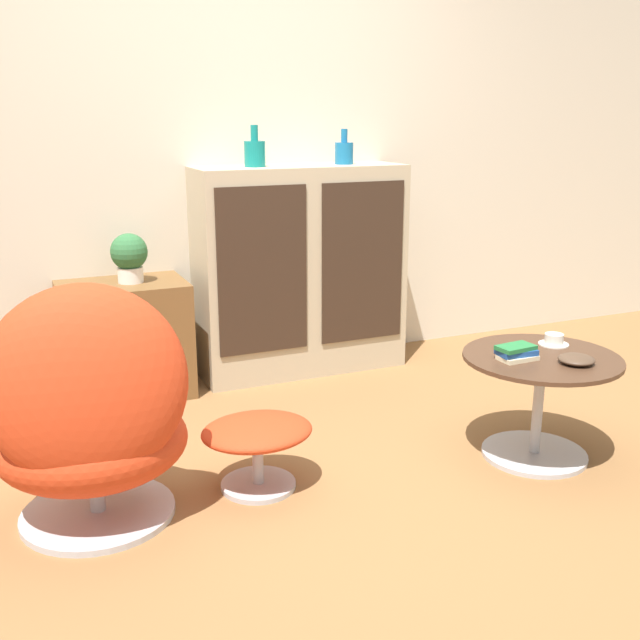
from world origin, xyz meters
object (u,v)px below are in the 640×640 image
object	(u,v)px
vase_leftmost	(255,152)
potted_plant	(129,256)
tv_console	(126,340)
coffee_table	(539,392)
sideboard	(301,270)
bowl	(576,359)
ottoman	(257,438)
egg_chair	(90,417)
vase_inner_left	(344,152)
teacup	(554,341)
book_stack	(517,352)

from	to	relation	value
vase_leftmost	potted_plant	world-z (taller)	vase_leftmost
tv_console	coffee_table	xyz separation A→B (m)	(1.48, -1.45, -0.01)
sideboard	potted_plant	world-z (taller)	sideboard
coffee_table	bowl	distance (m)	0.23
ottoman	bowl	world-z (taller)	bowl
potted_plant	egg_chair	bearing A→B (deg)	-106.49
vase_inner_left	bowl	bearing A→B (deg)	-80.05
vase_inner_left	egg_chair	bearing A→B (deg)	-140.74
sideboard	tv_console	size ratio (longest dim) A/B	1.83
ottoman	coffee_table	bearing A→B (deg)	-10.13
teacup	vase_inner_left	bearing A→B (deg)	105.09
tv_console	teacup	world-z (taller)	tv_console
egg_chair	coffee_table	size ratio (longest dim) A/B	1.41
ottoman	tv_console	bearing A→B (deg)	103.21
egg_chair	vase_inner_left	world-z (taller)	vase_inner_left
teacup	ottoman	bearing A→B (deg)	175.33
sideboard	book_stack	distance (m)	1.51
teacup	vase_leftmost	bearing A→B (deg)	122.98
vase_inner_left	bowl	world-z (taller)	vase_inner_left
sideboard	ottoman	world-z (taller)	sideboard
vase_inner_left	potted_plant	distance (m)	1.30
potted_plant	teacup	size ratio (longest dim) A/B	1.93
ottoman	book_stack	bearing A→B (deg)	-11.00
ottoman	book_stack	size ratio (longest dim) A/B	2.61
vase_inner_left	vase_leftmost	bearing A→B (deg)	180.00
vase_leftmost	ottoman	bearing A→B (deg)	-109.41
vase_leftmost	bowl	distance (m)	1.95
sideboard	teacup	bearing A→B (deg)	-65.06
egg_chair	book_stack	bearing A→B (deg)	-5.90
egg_chair	book_stack	size ratio (longest dim) A/B	5.48
sideboard	egg_chair	xyz separation A→B (m)	(-1.32, -1.29, -0.16)
vase_inner_left	book_stack	distance (m)	1.65
tv_console	egg_chair	size ratio (longest dim) A/B	0.69
coffee_table	teacup	size ratio (longest dim) A/B	5.04
egg_chair	vase_leftmost	xyz separation A→B (m)	(1.06, 1.29, 0.82)
book_stack	teacup	bearing A→B (deg)	19.32
vase_inner_left	potted_plant	xyz separation A→B (m)	(-1.21, -0.02, -0.49)
book_stack	ottoman	bearing A→B (deg)	169.00
egg_chair	vase_inner_left	bearing A→B (deg)	39.26
sideboard	potted_plant	bearing A→B (deg)	-178.86
vase_inner_left	bowl	xyz separation A→B (m)	(0.28, -1.61, -0.75)
ottoman	vase_inner_left	world-z (taller)	vase_inner_left
coffee_table	teacup	xyz separation A→B (m)	(0.15, 0.10, 0.18)
teacup	potted_plant	bearing A→B (deg)	139.47
vase_inner_left	book_stack	xyz separation A→B (m)	(0.09, -1.47, -0.74)
tv_console	ottoman	bearing A→B (deg)	-76.79
teacup	coffee_table	bearing A→B (deg)	-145.06
sideboard	coffee_table	distance (m)	1.58
sideboard	tv_console	world-z (taller)	sideboard
sideboard	vase_inner_left	xyz separation A→B (m)	(0.27, 0.00, 0.64)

